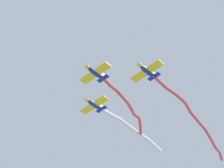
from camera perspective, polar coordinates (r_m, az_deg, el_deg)
airplane_lead at (r=71.68m, az=-2.55°, el=1.70°), size 7.01×5.53×1.80m
smoke_trail_lead at (r=81.51m, az=2.61°, el=-3.78°), size 18.65×14.75×3.05m
airplane_left_wing at (r=71.56m, az=5.34°, el=1.98°), size 7.03×5.50×1.80m
smoke_trail_left_wing at (r=84.56m, az=12.81°, el=-5.74°), size 22.23×26.61×1.74m
airplane_right_wing at (r=79.17m, az=-2.70°, el=-3.18°), size 7.01×5.52×1.80m
smoke_trail_right_wing at (r=91.07m, az=3.86°, el=-7.46°), size 18.93×21.89×6.01m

